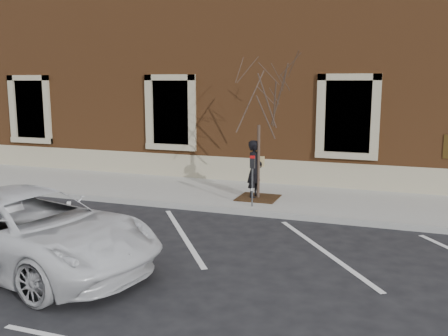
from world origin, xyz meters
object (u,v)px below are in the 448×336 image
at_px(parking_meter, 252,171).
at_px(white_truck, 29,230).
at_px(sapling, 259,104).
at_px(man, 255,169).

height_order(parking_meter, white_truck, parking_meter).
relative_size(parking_meter, sapling, 0.36).
bearing_deg(parking_meter, white_truck, -94.40).
xyz_separation_m(sapling, white_truck, (-2.67, -6.27, -2.10)).
bearing_deg(parking_meter, man, 125.53).
relative_size(man, sapling, 0.43).
distance_m(parking_meter, sapling, 1.98).
relative_size(man, parking_meter, 1.21).
bearing_deg(man, parking_meter, -162.04).
xyz_separation_m(man, parking_meter, (0.22, -1.02, 0.12)).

